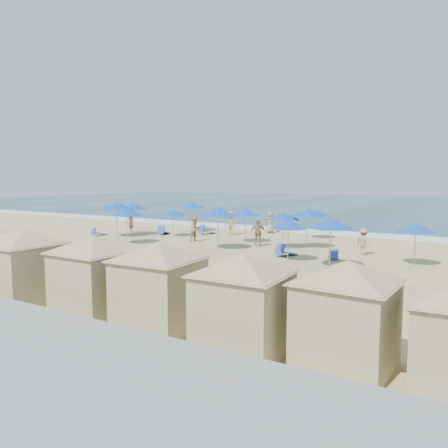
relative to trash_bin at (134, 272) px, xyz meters
The scene contains 34 objects.
ground 5.15m from the trash_bin, 93.92° to the left, with size 160.00×160.00×0.00m, color tan.
ocean 60.12m from the trash_bin, 90.33° to the left, with size 160.00×80.00×0.06m, color navy.
surf_line 20.63m from the trash_bin, 90.97° to the left, with size 160.00×2.50×0.08m, color white.
trash_bin is the anchor object (origin of this frame).
cabana_1 4.88m from the trash_bin, 98.84° to the right, with size 4.70×4.70×2.96m.
cabana_2 5.03m from the trash_bin, 61.36° to the right, with size 4.60×4.60×2.88m.
cabana_3 6.51m from the trash_bin, 40.67° to the right, with size 4.56×4.56×2.86m.
cabana_4 9.00m from the trash_bin, 29.61° to the right, with size 4.49×4.49×2.82m.
cabana_5 10.98m from the trash_bin, 20.99° to the right, with size 4.45×4.45×2.79m.
umbrella_0 14.98m from the trash_bin, 137.87° to the left, with size 2.39×2.39×2.72m.
umbrella_1 15.66m from the trash_bin, 133.32° to the left, with size 2.27×2.27×2.59m.
umbrella_2 14.55m from the trash_bin, 121.31° to the left, with size 1.84×1.84×2.09m.
umbrella_3 11.15m from the trash_bin, 135.32° to the left, with size 2.23×2.23×2.53m.
umbrella_4 17.94m from the trash_bin, 117.43° to the left, with size 2.20×2.20×2.50m.
umbrella_5 12.55m from the trash_bin, 96.14° to the left, with size 2.13×2.13×2.42m.
umbrella_6 9.28m from the trash_bin, 98.75° to the left, with size 2.38×2.38×2.71m.
umbrella_7 11.69m from the trash_bin, 80.39° to the left, with size 2.06×2.06×2.35m.
umbrella_8 8.70m from the trash_bin, 63.33° to the left, with size 1.99×1.99×2.27m.
umbrella_9 17.05m from the trash_bin, 82.90° to the left, with size 1.92×1.92×2.19m.
umbrella_10 13.99m from the trash_bin, 45.22° to the left, with size 1.94×1.94×2.21m.
umbrella_11 9.62m from the trash_bin, 47.96° to the left, with size 2.24×2.24×2.55m.
umbrella_12 12.83m from the trash_bin, 75.60° to the left, with size 2.26×2.26×2.58m.
beach_chair_0 16.06m from the trash_bin, 142.88° to the left, with size 0.89×1.29×0.65m.
beach_chair_1 15.52m from the trash_bin, 124.72° to the left, with size 0.85×1.40×0.72m.
beach_chair_2 15.95m from the trash_bin, 112.60° to the left, with size 1.12×1.53×0.77m.
beach_chair_3 5.72m from the trash_bin, 106.67° to the left, with size 0.72×1.20×0.62m.
beach_chair_4 9.43m from the trash_bin, 70.74° to the left, with size 1.03×1.49×0.75m.
beach_chair_5 10.97m from the trash_bin, 58.07° to the left, with size 0.85×1.23×0.62m.
beachgoer_0 17.33m from the trash_bin, 133.82° to the left, with size 0.68×0.44×1.86m, color tan.
beachgoer_1 11.88m from the trash_bin, 112.26° to the left, with size 0.85×0.66×1.75m, color tan.
beachgoer_2 11.35m from the trash_bin, 89.10° to the left, with size 1.06×0.44×1.81m, color tan.
beachgoer_3 13.43m from the trash_bin, 59.28° to the left, with size 1.01×0.58×1.56m, color tan.
beachgoer_4 18.25m from the trash_bin, 96.69° to the left, with size 0.85×0.56×1.75m, color tan.
beachgoer_5 15.82m from the trash_bin, 105.41° to the left, with size 1.21×0.70×1.88m, color tan.
Camera 1 is at (13.21, -18.86, 4.40)m, focal length 35.00 mm.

